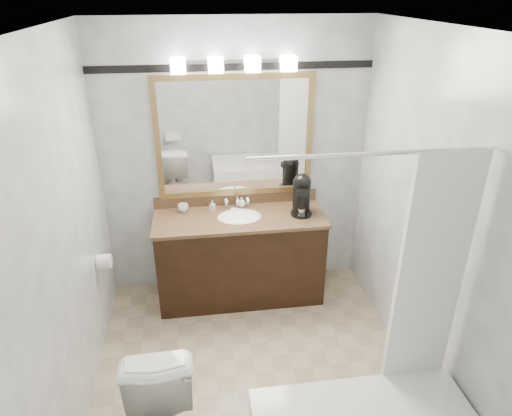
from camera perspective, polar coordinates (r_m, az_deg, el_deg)
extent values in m
cube|color=tan|center=(3.77, -0.10, -19.95)|extent=(2.40, 2.60, 0.01)
cube|color=white|center=(2.63, -0.14, 21.72)|extent=(2.40, 2.60, 0.01)
cube|color=silver|center=(4.18, -2.60, 5.63)|extent=(2.40, 0.01, 2.50)
cube|color=silver|center=(1.97, 5.53, -21.48)|extent=(2.40, 0.01, 2.50)
cube|color=silver|center=(3.09, -22.90, -4.27)|extent=(0.01, 2.60, 2.50)
cube|color=silver|center=(3.36, 20.70, -1.41)|extent=(0.01, 2.60, 2.50)
cube|color=black|center=(4.29, -1.99, -6.30)|extent=(1.50, 0.55, 0.82)
cube|color=olive|center=(4.08, -2.08, -1.25)|extent=(1.53, 0.58, 0.03)
cube|color=olive|center=(4.29, -2.48, 1.16)|extent=(1.53, 0.03, 0.10)
ellipsoid|color=white|center=(4.09, -2.08, -1.44)|extent=(0.44, 0.34, 0.14)
cube|color=#9F7C48|center=(3.95, -2.80, 16.11)|extent=(1.40, 0.04, 0.05)
cube|color=#9F7C48|center=(4.26, -2.49, 2.04)|extent=(1.40, 0.04, 0.05)
cube|color=#9F7C48|center=(4.07, -12.24, 8.23)|extent=(0.05, 0.04, 1.00)
cube|color=#9F7C48|center=(4.19, 6.72, 9.14)|extent=(0.05, 0.04, 1.00)
cube|color=white|center=(4.08, -2.64, 8.83)|extent=(1.30, 0.01, 1.00)
cube|color=silver|center=(3.92, -2.82, 17.88)|extent=(0.90, 0.05, 0.03)
cube|color=white|center=(3.86, -9.72, 17.13)|extent=(0.12, 0.12, 0.12)
cube|color=white|center=(3.86, -5.06, 17.40)|extent=(0.12, 0.12, 0.12)
cube|color=white|center=(3.89, -0.44, 17.55)|extent=(0.12, 0.12, 0.12)
cube|color=white|center=(3.94, 4.10, 17.60)|extent=(0.12, 0.12, 0.12)
cube|color=black|center=(3.95, -2.84, 17.21)|extent=(2.40, 0.01, 0.06)
cylinder|color=silver|center=(2.36, 14.68, 6.59)|extent=(1.30, 0.02, 0.02)
cube|color=white|center=(2.87, 20.88, -8.10)|extent=(0.40, 0.04, 1.55)
cylinder|color=white|center=(3.90, -18.46, -6.36)|extent=(0.11, 0.12, 0.12)
cylinder|color=black|center=(4.12, 5.67, -0.69)|extent=(0.19, 0.19, 0.02)
cylinder|color=black|center=(4.12, 5.70, 1.41)|extent=(0.16, 0.16, 0.27)
sphere|color=black|center=(4.06, 5.79, 3.17)|extent=(0.16, 0.16, 0.16)
cube|color=black|center=(4.00, 5.82, 2.08)|extent=(0.12, 0.12, 0.05)
cylinder|color=silver|center=(4.09, 5.70, -0.43)|extent=(0.06, 0.06, 0.06)
imported|color=white|center=(4.20, -9.09, 0.03)|extent=(0.12, 0.12, 0.07)
imported|color=white|center=(4.17, -5.45, 0.28)|extent=(0.05, 0.05, 0.10)
imported|color=white|center=(4.23, -1.81, 0.74)|extent=(0.08, 0.08, 0.10)
cube|color=beige|center=(4.17, -2.69, -0.22)|extent=(0.08, 0.06, 0.02)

